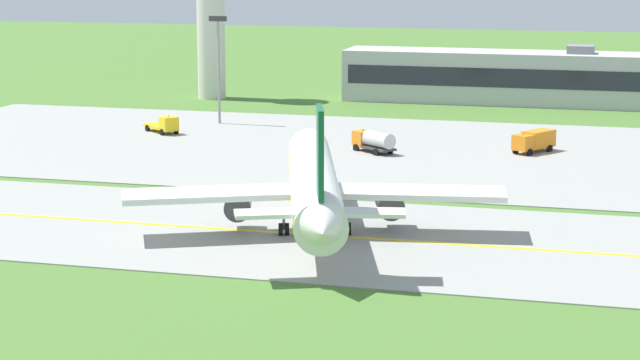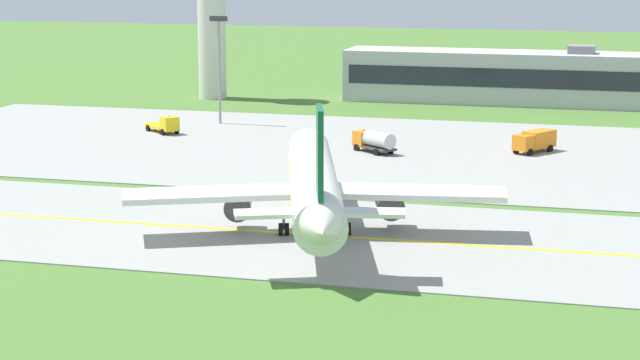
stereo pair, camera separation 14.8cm
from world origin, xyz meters
The scene contains 11 objects.
ground_plane centered at (0.00, 0.00, 0.00)m, with size 500.00×500.00×0.00m, color #47702D.
taxiway_strip centered at (0.00, 0.00, 0.05)m, with size 240.00×28.00×0.10m, color gray.
apron_pad centered at (10.00, 42.00, 0.05)m, with size 140.00×52.00×0.10m, color gray.
taxiway_centreline centered at (0.00, 0.00, 0.11)m, with size 220.00×0.60×0.01m, color yellow.
airplane_lead centered at (6.13, 1.62, 4.13)m, with size 31.84×38.81×12.70m.
service_truck_baggage centered at (-26.57, 47.37, 1.18)m, with size 6.19×5.72×2.59m.
service_truck_catering centered at (2.71, 40.51, 1.53)m, with size 5.95×5.37×2.65m.
service_truck_pushback centered at (20.91, 45.51, 1.53)m, with size 4.86×6.19×2.60m.
terminal_building centered at (13.57, 89.57, 4.01)m, with size 51.61×9.68×9.16m.
apron_light_mast centered at (-22.66, 57.42, 9.33)m, with size 2.40×0.50×14.70m.
traffic_cone_near_edge centered at (-14.82, 12.46, 0.30)m, with size 0.44×0.44×0.60m, color orange.
Camera 1 is at (32.03, -92.45, 24.07)m, focal length 65.86 mm.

